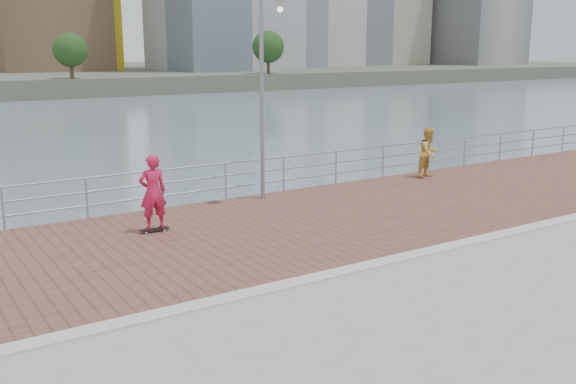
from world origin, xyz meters
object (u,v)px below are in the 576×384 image
skateboarder (153,192)px  bystander (429,153)px  guardrail (194,181)px  street_lamp (270,52)px

skateboarder → bystander: size_ratio=1.07×
guardrail → street_lamp: size_ratio=6.42×
guardrail → skateboarder: 3.03m
street_lamp → guardrail: bearing=154.8°
guardrail → street_lamp: street_lamp is taller
street_lamp → skateboarder: size_ratio=3.30×
guardrail → street_lamp: 4.26m
bystander → skateboarder: bearing=177.4°
guardrail → street_lamp: bearing=-25.2°
guardrail → bystander: bearing=-6.0°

